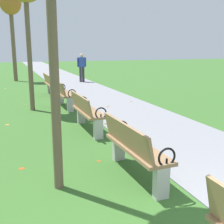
# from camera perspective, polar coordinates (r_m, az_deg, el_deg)

# --- Properties ---
(paved_walkway) EXTENTS (2.54, 44.00, 0.02)m
(paved_walkway) POSITION_cam_1_polar(r_m,az_deg,el_deg) (19.63, -9.77, 6.67)
(paved_walkway) COLOR gray
(paved_walkway) RESTS_ON ground
(park_bench_2) EXTENTS (0.51, 1.61, 0.90)m
(park_bench_2) POSITION_cam_1_polar(r_m,az_deg,el_deg) (4.55, 4.36, -7.01)
(park_bench_2) COLOR #93704C
(park_bench_2) RESTS_ON ground
(park_bench_3) EXTENTS (0.48, 1.60, 0.90)m
(park_bench_3) POSITION_cam_1_polar(r_m,az_deg,el_deg) (7.07, -5.02, 0.14)
(park_bench_3) COLOR #93704C
(park_bench_3) RESTS_ON ground
(park_bench_4) EXTENTS (0.50, 1.61, 0.90)m
(park_bench_4) POSITION_cam_1_polar(r_m,az_deg,el_deg) (9.89, -9.56, 3.63)
(park_bench_4) COLOR #93704C
(park_bench_4) RESTS_ON ground
(park_bench_5) EXTENTS (0.49, 1.60, 0.90)m
(park_bench_5) POSITION_cam_1_polar(r_m,az_deg,el_deg) (12.60, -11.97, 5.46)
(park_bench_5) COLOR #93704C
(park_bench_5) RESTS_ON ground
(tree_3) EXTENTS (1.21, 1.21, 5.14)m
(tree_3) POSITION_cam_1_polar(r_m,az_deg,el_deg) (18.56, -19.34, 18.89)
(tree_3) COLOR brown
(tree_3) RESTS_ON ground
(pedestrian_walking) EXTENTS (0.53, 0.23, 1.62)m
(pedestrian_walking) POSITION_cam_1_polar(r_m,az_deg,el_deg) (17.02, -5.98, 8.98)
(pedestrian_walking) COLOR #2D2D38
(pedestrian_walking) RESTS_ON paved_walkway
(scattered_leaves) EXTENTS (4.92, 15.56, 0.02)m
(scattered_leaves) POSITION_cam_1_polar(r_m,az_deg,el_deg) (6.72, -3.12, -4.68)
(scattered_leaves) COLOR #BC842D
(scattered_leaves) RESTS_ON ground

